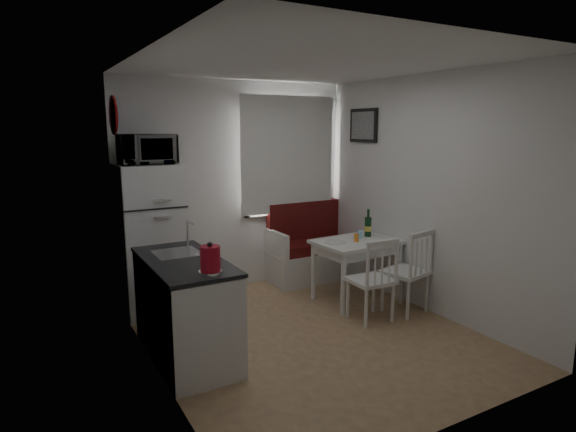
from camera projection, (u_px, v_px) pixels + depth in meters
name	position (u px, v px, depth m)	size (l,w,h in m)	color
floor	(309.00, 334.00, 4.79)	(3.00, 3.50, 0.02)	#95734F
ceiling	(311.00, 63.00, 4.31)	(3.00, 3.50, 0.02)	white
wall_back	(236.00, 186.00, 6.05)	(3.00, 0.02, 2.60)	white
wall_front	(457.00, 244.00, 3.05)	(3.00, 0.02, 2.60)	white
wall_left	(151.00, 220.00, 3.82)	(0.02, 3.50, 2.60)	white
wall_right	(426.00, 195.00, 5.28)	(0.02, 3.50, 2.60)	white
window	(286.00, 158.00, 6.30)	(1.22, 0.06, 1.47)	white
curtain	(288.00, 155.00, 6.23)	(1.35, 0.02, 1.50)	white
kitchen_counter	(185.00, 308.00, 4.26)	(0.62, 1.32, 1.16)	white
wall_sign	(114.00, 115.00, 4.92)	(0.40, 0.40, 0.03)	#1B3DA3
picture_frame	(363.00, 125.00, 6.07)	(0.04, 0.52, 0.42)	black
bench	(319.00, 253.00, 6.56)	(1.45, 0.56, 1.04)	white
dining_table	(357.00, 247.00, 5.65)	(1.00, 0.73, 0.72)	white
chair_left	(377.00, 271.00, 4.97)	(0.44, 0.42, 0.49)	white
chair_right	(412.00, 263.00, 5.20)	(0.52, 0.50, 0.50)	white
fridge	(151.00, 239.00, 5.26)	(0.66, 0.66, 1.65)	white
microwave	(147.00, 149.00, 5.04)	(0.57, 0.38, 0.31)	white
kettle	(210.00, 259.00, 3.72)	(0.19, 0.19, 0.25)	#AB0D1F
wine_bottle	(368.00, 223.00, 5.80)	(0.08, 0.08, 0.33)	#133D1D
drinking_glass_orange	(356.00, 238.00, 5.56)	(0.06, 0.06, 0.09)	orange
drinking_glass_blue	(360.00, 235.00, 5.71)	(0.06, 0.06, 0.10)	#8EDFF2
plate	(335.00, 242.00, 5.50)	(0.23, 0.23, 0.02)	white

